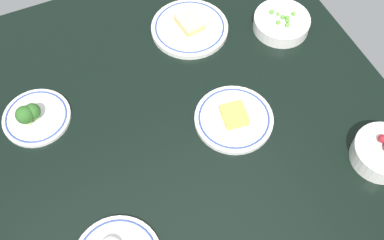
{
  "coord_description": "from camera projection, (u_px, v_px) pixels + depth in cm",
  "views": [
    {
      "loc": [
        60.77,
        -27.16,
        111.92
      ],
      "look_at": [
        0.0,
        0.0,
        6.0
      ],
      "focal_mm": 45.33,
      "sensor_mm": 36.0,
      "label": 1
    }
  ],
  "objects": [
    {
      "name": "plate_broccoli",
      "position": [
        34.0,
        116.0,
        1.26
      ],
      "size": [
        17.8,
        17.8,
        7.45
      ],
      "color": "white",
      "rests_on": "dining_table"
    },
    {
      "name": "bowl_peas",
      "position": [
        282.0,
        22.0,
        1.43
      ],
      "size": [
        16.66,
        16.66,
        5.34
      ],
      "color": "white",
      "rests_on": "dining_table"
    },
    {
      "name": "plate_cheese",
      "position": [
        234.0,
        118.0,
        1.26
      ],
      "size": [
        20.69,
        20.69,
        3.87
      ],
      "color": "white",
      "rests_on": "dining_table"
    },
    {
      "name": "plate_sandwich",
      "position": [
        190.0,
        27.0,
        1.43
      ],
      "size": [
        22.82,
        22.82,
        4.77
      ],
      "color": "white",
      "rests_on": "dining_table"
    },
    {
      "name": "bowl_berries",
      "position": [
        383.0,
        152.0,
        1.19
      ],
      "size": [
        15.0,
        15.0,
        7.34
      ],
      "color": "white",
      "rests_on": "dining_table"
    },
    {
      "name": "dining_table",
      "position": [
        192.0,
        128.0,
        1.28
      ],
      "size": [
        118.66,
        109.75,
        4.0
      ],
      "primitive_type": "cube",
      "color": "black",
      "rests_on": "ground"
    }
  ]
}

